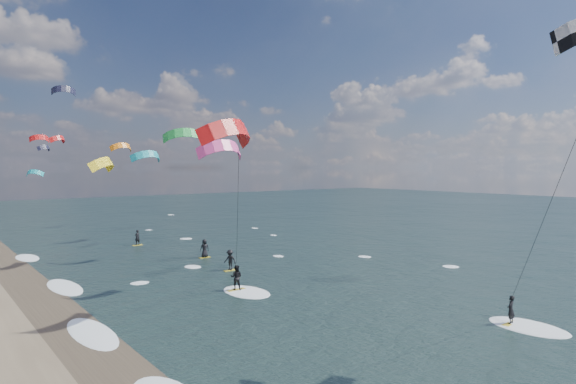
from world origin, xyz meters
TOP-DOWN VIEW (x-y plane):
  - ground at (0.00, 0.00)m, footprint 260.00×260.00m
  - wet_sand_strip at (-12.00, 10.00)m, footprint 3.00×240.00m
  - kitesurfer_near_b at (-3.37, 13.45)m, footprint 7.13×8.82m
  - far_kitesurfers at (2.13, 28.51)m, footprint 3.36×18.16m
  - bg_kite_field at (0.07, 51.79)m, footprint 13.58×76.34m
  - shoreline_surf at (-10.80, 14.75)m, footprint 2.40×79.40m

SIDE VIEW (x-z plane):
  - ground at x=0.00m, z-range 0.00..0.00m
  - shoreline_surf at x=-10.80m, z-range -0.06..0.06m
  - wet_sand_strip at x=-12.00m, z-range 0.00..0.01m
  - far_kitesurfers at x=2.13m, z-range -0.01..1.74m
  - kitesurfer_near_b at x=-3.37m, z-range 1.52..13.34m
  - bg_kite_field at x=0.07m, z-range 5.69..17.15m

